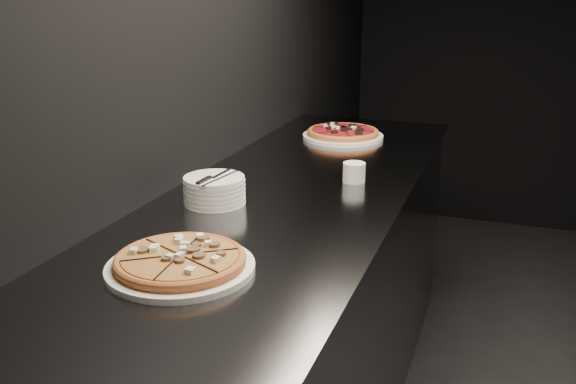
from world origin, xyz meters
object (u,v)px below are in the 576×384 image
(cutlery, at_px, (214,178))
(pizza_tomato, at_px, (343,133))
(ramekin, at_px, (354,172))
(plate_stack, at_px, (214,190))
(pizza_mushroom, at_px, (180,262))
(counter, at_px, (290,317))

(cutlery, bearing_deg, pizza_tomato, 85.36)
(pizza_tomato, height_order, cutlery, cutlery)
(cutlery, distance_m, ramekin, 0.51)
(pizza_tomato, bearing_deg, plate_stack, -98.47)
(plate_stack, bearing_deg, pizza_mushroom, -73.47)
(counter, height_order, pizza_tomato, pizza_tomato)
(plate_stack, height_order, ramekin, plate_stack)
(plate_stack, distance_m, ramekin, 0.50)
(cutlery, xyz_separation_m, ramekin, (0.34, 0.37, -0.05))
(pizza_tomato, bearing_deg, ramekin, -71.70)
(plate_stack, relative_size, cutlery, 0.95)
(plate_stack, xyz_separation_m, cutlery, (0.01, -0.01, 0.04))
(plate_stack, height_order, cutlery, cutlery)
(counter, relative_size, pizza_tomato, 7.00)
(counter, distance_m, pizza_tomato, 0.91)
(pizza_tomato, relative_size, cutlery, 1.79)
(counter, relative_size, plate_stack, 13.18)
(cutlery, bearing_deg, pizza_mushroom, -70.55)
(counter, relative_size, cutlery, 12.53)
(pizza_tomato, xyz_separation_m, plate_stack, (-0.14, -0.97, 0.02))
(counter, relative_size, ramekin, 32.30)
(pizza_mushroom, height_order, plate_stack, plate_stack)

